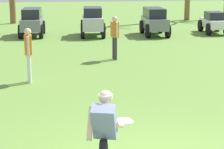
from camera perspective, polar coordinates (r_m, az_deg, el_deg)
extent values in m
cube|color=#7A84C6|center=(6.41, -1.00, -6.19)|extent=(0.44, 0.49, 0.57)
sphere|color=beige|center=(6.41, -0.82, -3.00)|extent=(0.26, 0.26, 0.21)
cylinder|color=white|center=(6.40, -0.83, -2.74)|extent=(0.27, 0.27, 0.03)
cylinder|color=beige|center=(6.69, 0.96, -6.64)|extent=(0.24, 0.57, 0.27)
cylinder|color=beige|center=(6.40, -2.85, -6.43)|extent=(0.16, 0.29, 0.49)
cylinder|color=white|center=(7.22, 1.74, -6.11)|extent=(0.38, 0.38, 0.06)
cylinder|color=silver|center=(12.55, -10.77, 0.70)|extent=(0.11, 0.11, 0.82)
cylinder|color=silver|center=(12.72, -10.76, 0.88)|extent=(0.11, 0.11, 0.82)
cube|color=orange|center=(12.51, -10.90, 3.83)|extent=(0.21, 0.35, 0.54)
cylinder|color=beige|center=(12.30, -10.91, 3.72)|extent=(0.07, 0.07, 0.52)
cylinder|color=beige|center=(12.71, -10.88, 4.03)|extent=(0.07, 0.07, 0.52)
sphere|color=beige|center=(12.45, -10.97, 5.51)|extent=(0.21, 0.21, 0.20)
cylinder|color=#33333D|center=(15.59, 0.47, 3.39)|extent=(0.13, 0.13, 0.82)
cylinder|color=#33333D|center=(15.75, 0.24, 3.49)|extent=(0.13, 0.13, 0.82)
cube|color=orange|center=(15.57, 0.36, 5.91)|extent=(0.27, 0.37, 0.54)
cylinder|color=beige|center=(15.37, 0.63, 5.85)|extent=(0.09, 0.09, 0.52)
cylinder|color=beige|center=(15.76, 0.09, 6.03)|extent=(0.09, 0.09, 0.52)
sphere|color=beige|center=(15.52, 0.36, 7.26)|extent=(0.24, 0.24, 0.20)
cube|color=slate|center=(21.82, -10.40, 6.55)|extent=(1.05, 2.43, 0.55)
cube|color=#1E232B|center=(21.92, -10.42, 7.90)|extent=(0.91, 1.83, 0.46)
cylinder|color=black|center=(22.73, -11.41, 6.07)|extent=(0.20, 0.67, 0.66)
cylinder|color=black|center=(22.65, -8.98, 6.14)|extent=(0.20, 0.67, 0.66)
cylinder|color=black|center=(21.08, -11.87, 5.49)|extent=(0.20, 0.67, 0.66)
cylinder|color=black|center=(20.99, -9.25, 5.57)|extent=(0.20, 0.67, 0.66)
cube|color=#B7BABF|center=(21.46, -2.55, 6.79)|extent=(1.14, 2.41, 0.60)
cube|color=#1E232B|center=(21.46, -2.56, 8.18)|extent=(0.97, 1.61, 0.44)
cylinder|color=black|center=(22.27, -3.85, 6.23)|extent=(0.23, 0.73, 0.72)
cylinder|color=black|center=(22.28, -1.31, 6.26)|extent=(0.23, 0.73, 0.72)
cylinder|color=black|center=(20.72, -3.86, 5.70)|extent=(0.23, 0.73, 0.72)
cylinder|color=black|center=(20.74, -1.14, 5.73)|extent=(0.23, 0.73, 0.72)
cube|color=slate|center=(21.79, 5.59, 6.69)|extent=(1.02, 2.42, 0.55)
cube|color=#1E232B|center=(21.89, 5.54, 8.05)|extent=(0.89, 1.82, 0.46)
cylinder|color=black|center=(22.55, 3.94, 6.24)|extent=(0.20, 0.66, 0.66)
cylinder|color=black|center=(22.74, 6.34, 6.25)|extent=(0.20, 0.66, 0.66)
cylinder|color=black|center=(20.92, 4.73, 5.67)|extent=(0.20, 0.66, 0.66)
cylinder|color=black|center=(21.12, 7.30, 5.68)|extent=(0.20, 0.66, 0.66)
cube|color=silver|center=(23.06, 13.11, 6.54)|extent=(1.04, 2.25, 0.42)
cube|color=#1E232B|center=(22.93, 13.23, 7.50)|extent=(0.86, 1.15, 0.38)
cylinder|color=black|center=(23.70, 11.50, 6.28)|extent=(0.22, 0.61, 0.60)
cylinder|color=black|center=(23.95, 13.59, 6.25)|extent=(0.22, 0.61, 0.60)
cylinder|color=black|center=(22.23, 12.53, 5.78)|extent=(0.22, 0.61, 0.60)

